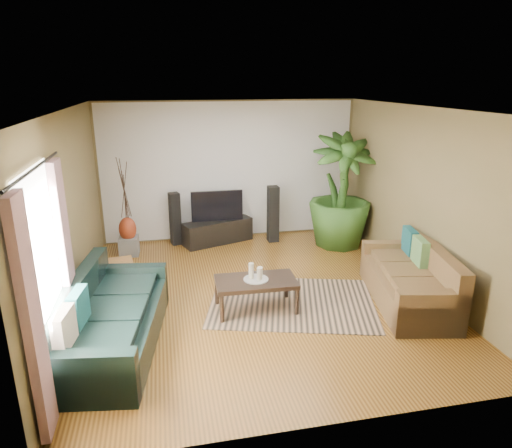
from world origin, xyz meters
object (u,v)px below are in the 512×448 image
object	(u,v)px
sofa_left	(112,314)
sofa_right	(408,275)
tv_stand	(218,232)
pedestal	(129,246)
television	(217,206)
coffee_table	(256,295)
speaker_left	(175,219)
side_table	(118,278)
vase	(128,229)
potted_plant	(341,191)
speaker_right	(273,214)

from	to	relation	value
sofa_left	sofa_right	size ratio (longest dim) A/B	1.17
tv_stand	pedestal	bearing A→B (deg)	170.95
television	pedestal	distance (m)	1.80
sofa_right	pedestal	world-z (taller)	sofa_right
sofa_left	tv_stand	bearing A→B (deg)	-17.77
sofa_right	coffee_table	world-z (taller)	sofa_right
sofa_right	television	size ratio (longest dim) A/B	1.98
pedestal	tv_stand	bearing A→B (deg)	10.61
television	pedestal	size ratio (longest dim) A/B	2.93
coffee_table	speaker_left	distance (m)	3.10
television	coffee_table	bearing A→B (deg)	-86.53
side_table	pedestal	bearing A→B (deg)	87.56
sofa_left	vase	world-z (taller)	sofa_left
speaker_left	potted_plant	size ratio (longest dim) A/B	0.48
vase	side_table	bearing A→B (deg)	-92.44
coffee_table	pedestal	distance (m)	3.12
potted_plant	side_table	size ratio (longest dim) A/B	4.34
television	tv_stand	bearing A→B (deg)	-90.00
side_table	vase	bearing A→B (deg)	87.56
speaker_left	vase	world-z (taller)	speaker_left
speaker_right	tv_stand	bearing A→B (deg)	172.03
sofa_left	coffee_table	world-z (taller)	sofa_left
tv_stand	side_table	world-z (taller)	side_table
sofa_right	potted_plant	bearing A→B (deg)	-167.29
sofa_right	speaker_left	distance (m)	4.45
speaker_left	television	bearing A→B (deg)	-20.18
coffee_table	vase	distance (m)	3.13
speaker_left	potted_plant	distance (m)	3.20
potted_plant	speaker_right	bearing A→B (deg)	158.27
coffee_table	pedestal	world-z (taller)	coffee_table
tv_stand	pedestal	size ratio (longest dim) A/B	4.00
potted_plant	vase	xyz separation A→B (m)	(-3.94, 0.29, -0.57)
sofa_left	television	size ratio (longest dim) A/B	2.32
sofa_left	potted_plant	xyz separation A→B (m)	(3.94, 2.78, 0.64)
sofa_left	pedestal	distance (m)	3.07
sofa_left	potted_plant	distance (m)	4.86
side_table	television	bearing A→B (deg)	47.91
coffee_table	speaker_left	size ratio (longest dim) A/B	1.08
sofa_left	vase	size ratio (longest dim) A/B	5.30
speaker_left	speaker_right	world-z (taller)	speaker_right
vase	speaker_right	bearing A→B (deg)	3.92
television	side_table	world-z (taller)	television
coffee_table	pedestal	bearing A→B (deg)	127.72
coffee_table	tv_stand	bearing A→B (deg)	95.03
coffee_table	pedestal	xyz separation A→B (m)	(-1.84, 2.52, -0.06)
speaker_right	speaker_left	bearing A→B (deg)	172.01
speaker_right	pedestal	size ratio (longest dim) A/B	3.27
television	speaker_left	bearing A→B (deg)	174.79
tv_stand	speaker_left	xyz separation A→B (m)	(-0.81, 0.09, 0.28)
sofa_left	coffee_table	bearing A→B (deg)	-64.94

